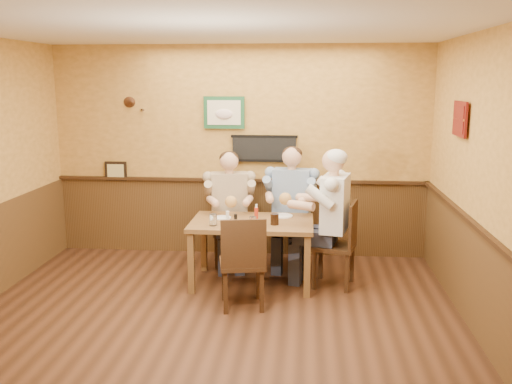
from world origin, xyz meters
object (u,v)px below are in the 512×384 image
(salt_shaker, at_px, (228,215))
(water_glass_mid, at_px, (253,222))
(hot_sauce_bottle, at_px, (256,214))
(dining_table, at_px, (252,229))
(pepper_shaker, at_px, (236,218))
(diner_tan_shirt, at_px, (229,215))
(diner_white_elder, at_px, (335,226))
(water_glass_left, at_px, (213,220))
(chair_back_right, at_px, (291,228))
(chair_right_end, at_px, (334,244))
(chair_near_side, at_px, (242,261))
(chair_back_left, at_px, (230,230))
(cola_tumbler, at_px, (275,219))
(diner_blue_polo, at_px, (292,213))

(salt_shaker, bearing_deg, water_glass_mid, -43.21)
(hot_sauce_bottle, height_order, salt_shaker, hot_sauce_bottle)
(dining_table, relative_size, pepper_shaker, 15.55)
(diner_tan_shirt, relative_size, diner_white_elder, 0.93)
(dining_table, xyz_separation_m, hot_sauce_bottle, (0.05, -0.01, 0.18))
(water_glass_left, distance_m, hot_sauce_bottle, 0.52)
(chair_back_right, bearing_deg, diner_white_elder, -46.84)
(chair_right_end, xyz_separation_m, hot_sauce_bottle, (-0.89, -0.02, 0.34))
(chair_right_end, height_order, diner_white_elder, diner_white_elder)
(diner_tan_shirt, bearing_deg, chair_near_side, -87.04)
(salt_shaker, bearing_deg, dining_table, -7.57)
(dining_table, height_order, chair_back_left, chair_back_left)
(chair_near_side, distance_m, cola_tumbler, 0.71)
(diner_blue_polo, relative_size, cola_tumbler, 11.20)
(diner_tan_shirt, relative_size, water_glass_left, 10.24)
(dining_table, bearing_deg, water_glass_mid, -82.86)
(dining_table, relative_size, diner_white_elder, 0.98)
(chair_back_left, xyz_separation_m, cola_tumbler, (0.62, -0.79, 0.35))
(dining_table, bearing_deg, cola_tumbler, -28.37)
(chair_right_end, bearing_deg, water_glass_left, -66.82)
(diner_white_elder, xyz_separation_m, pepper_shaker, (-1.13, -0.07, 0.08))
(hot_sauce_bottle, distance_m, salt_shaker, 0.35)
(chair_right_end, relative_size, pepper_shaker, 11.09)
(chair_back_left, relative_size, hot_sauce_bottle, 5.12)
(cola_tumbler, relative_size, pepper_shaker, 1.36)
(diner_tan_shirt, distance_m, water_glass_mid, 1.00)
(water_glass_left, xyz_separation_m, hot_sauce_bottle, (0.46, 0.23, 0.03))
(chair_back_right, relative_size, pepper_shaker, 10.68)
(pepper_shaker, bearing_deg, diner_white_elder, 3.32)
(chair_right_end, xyz_separation_m, pepper_shaker, (-1.13, -0.07, 0.30))
(diner_white_elder, height_order, water_glass_mid, diner_white_elder)
(chair_back_left, height_order, diner_tan_shirt, diner_tan_shirt)
(chair_near_side, distance_m, hot_sauce_bottle, 0.77)
(chair_right_end, distance_m, diner_blue_polo, 0.90)
(chair_back_left, bearing_deg, pepper_shaker, -86.88)
(water_glass_mid, bearing_deg, diner_tan_shirt, 112.90)
(cola_tumbler, distance_m, hot_sauce_bottle, 0.26)
(chair_right_end, distance_m, water_glass_mid, 1.00)
(diner_tan_shirt, bearing_deg, diner_blue_polo, -4.97)
(diner_white_elder, distance_m, pepper_shaker, 1.13)
(water_glass_left, bearing_deg, chair_back_right, 48.95)
(chair_near_side, relative_size, salt_shaker, 9.86)
(dining_table, xyz_separation_m, water_glass_left, (-0.41, -0.25, 0.16))
(chair_near_side, bearing_deg, diner_white_elder, -155.15)
(chair_near_side, distance_m, diner_white_elder, 1.22)
(pepper_shaker, bearing_deg, chair_back_left, 103.40)
(hot_sauce_bottle, bearing_deg, water_glass_left, -153.06)
(chair_near_side, height_order, salt_shaker, chair_near_side)
(chair_right_end, bearing_deg, cola_tumbler, -64.99)
(pepper_shaker, bearing_deg, chair_right_end, 3.32)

